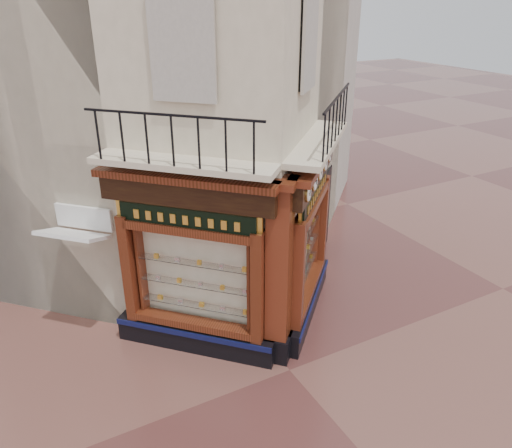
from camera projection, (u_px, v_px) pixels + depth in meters
ground at (290, 370)px, 10.18m from camera, size 80.00×80.00×0.00m
main_building at (168, 37)px, 12.58m from camera, size 11.31×11.31×12.00m
neighbour_left at (53, 53)px, 13.71m from camera, size 11.31×11.31×11.00m
neighbour_right at (218, 45)px, 15.83m from camera, size 11.31×11.31×11.00m
shopfront_left at (192, 268)px, 10.00m from camera, size 2.86×2.86×3.98m
shopfront_right at (309, 239)px, 11.20m from camera, size 2.86×2.86×3.98m
corner_pilaster at (279, 277)px, 9.76m from camera, size 0.85×0.85×3.98m
balcony at (255, 152)px, 9.59m from camera, size 5.94×2.97×1.03m
clock_a at (308, 192)px, 9.28m from camera, size 0.30×0.30×0.37m
clock_b at (315, 181)px, 9.85m from camera, size 0.33×0.33×0.41m
clock_c at (320, 171)px, 10.38m from camera, size 0.31×0.31×0.39m
clock_d at (325, 162)px, 10.95m from camera, size 0.32×0.32×0.40m
clock_e at (329, 155)px, 11.43m from camera, size 0.26×0.26×0.32m
awning at (89, 334)px, 11.25m from camera, size 1.49×1.49×0.33m
signboard_left at (187, 219)px, 9.46m from camera, size 2.16×2.16×0.58m
signboard_right at (314, 192)px, 10.71m from camera, size 2.03×2.03×0.54m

